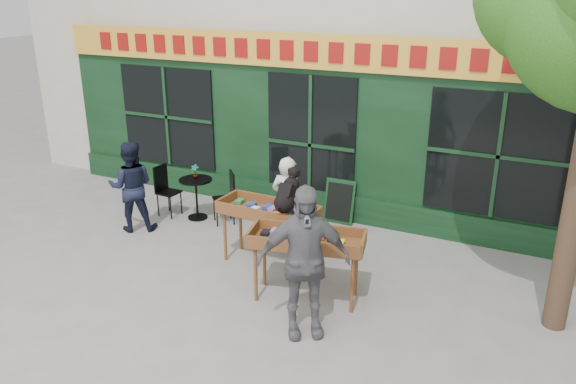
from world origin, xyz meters
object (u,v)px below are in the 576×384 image
at_px(man_right, 303,262).
at_px(woman, 288,203).
at_px(dog, 288,189).
at_px(book_cart_center, 268,214).
at_px(bistro_table, 196,191).
at_px(man_left, 131,186).
at_px(book_cart_right, 307,243).

bearing_deg(man_right, woman, 87.66).
bearing_deg(dog, book_cart_center, 173.82).
xyz_separation_m(man_right, bistro_table, (-3.29, 2.44, -0.42)).
xyz_separation_m(bistro_table, man_left, (-0.70, -0.90, 0.25)).
bearing_deg(bistro_table, dog, -23.80).
relative_size(book_cart_right, bistro_table, 2.11).
bearing_deg(man_right, dog, 89.75).
bearing_deg(book_cart_right, man_left, 154.65).
bearing_deg(book_cart_right, man_right, -81.52).
bearing_deg(dog, man_right, -54.99).
xyz_separation_m(woman, book_cart_right, (0.95, -1.33, 0.05)).
bearing_deg(man_right, book_cart_center, 97.79).
distance_m(dog, man_left, 3.13).
distance_m(book_cart_center, man_left, 2.74).
height_order(book_cart_right, man_right, man_right).
bearing_deg(man_right, bistro_table, 110.15).
xyz_separation_m(dog, bistro_table, (-2.39, 1.05, -0.75)).
relative_size(book_cart_center, man_left, 0.95).
height_order(book_cart_center, man_right, man_right).
relative_size(book_cart_center, woman, 0.98).
relative_size(book_cart_center, book_cart_right, 0.95).
height_order(dog, book_cart_right, dog).
xyz_separation_m(dog, book_cart_right, (0.60, -0.63, -0.47)).
bearing_deg(woman, man_left, 13.25).
xyz_separation_m(woman, man_right, (1.25, -2.08, 0.19)).
bearing_deg(dog, woman, 118.52).
xyz_separation_m(dog, woman, (-0.35, 0.70, -0.52)).
height_order(bistro_table, man_left, man_left).
xyz_separation_m(book_cart_right, bistro_table, (-2.99, 1.69, -0.28)).
height_order(man_right, bistro_table, man_right).
height_order(woman, man_left, man_left).
bearing_deg(man_left, book_cart_center, 144.95).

